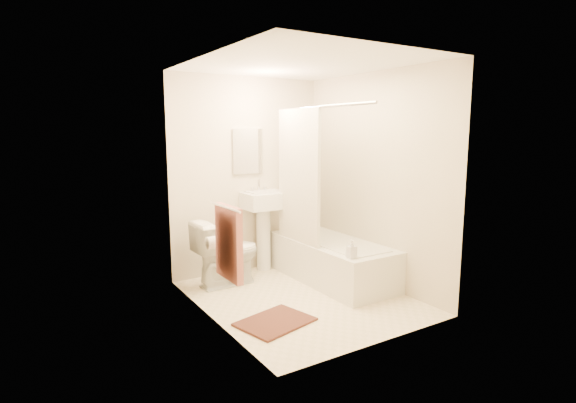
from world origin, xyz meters
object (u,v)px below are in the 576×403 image
bath_mat (275,322)px  soap_bottle (352,249)px  sink (264,228)px  toilet (227,253)px  bathtub (331,260)px

bath_mat → soap_bottle: 1.07m
bath_mat → soap_bottle: soap_bottle is taller
sink → soap_bottle: bearing=-81.7°
toilet → sink: (0.63, 0.26, 0.17)m
sink → bathtub: (0.48, -0.76, -0.31)m
bathtub → soap_bottle: bearing=-111.3°
soap_bottle → sink: bearing=98.5°
bathtub → soap_bottle: 0.80m
soap_bottle → toilet: bearing=125.9°
bath_mat → toilet: bearing=86.6°
toilet → soap_bottle: (0.85, -1.18, 0.19)m
toilet → bath_mat: toilet is taller
bathtub → bath_mat: size_ratio=2.57×
sink → bath_mat: sink is taller
toilet → bath_mat: 1.26m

